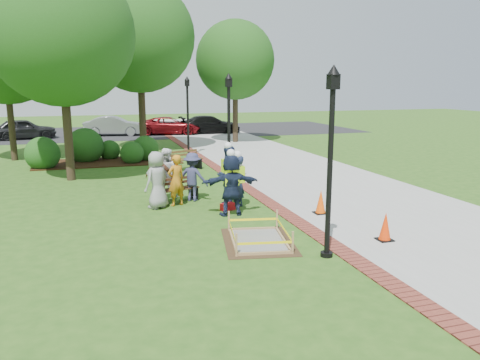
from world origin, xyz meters
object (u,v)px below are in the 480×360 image
object	(u,v)px
hivis_worker_a	(231,183)
hivis_worker_c	(228,173)
lamp_near	(331,148)
cone_front	(385,227)
bench_near	(177,195)
wet_concrete_pad	(258,233)
hivis_worker_b	(237,179)

from	to	relation	value
hivis_worker_a	hivis_worker_c	distance (m)	1.51
lamp_near	cone_front	bearing A→B (deg)	15.57
bench_near	hivis_worker_c	distance (m)	1.85
cone_front	hivis_worker_a	size ratio (longest dim) A/B	0.37
lamp_near	wet_concrete_pad	bearing A→B (deg)	129.19
hivis_worker_a	hivis_worker_c	world-z (taller)	hivis_worker_c
cone_front	lamp_near	distance (m)	2.89
hivis_worker_a	hivis_worker_c	bearing A→B (deg)	77.28
lamp_near	hivis_worker_a	bearing A→B (deg)	105.64
wet_concrete_pad	cone_front	size ratio (longest dim) A/B	3.49
cone_front	hivis_worker_b	bearing A→B (deg)	121.22
cone_front	bench_near	bearing A→B (deg)	127.94
bench_near	hivis_worker_b	size ratio (longest dim) A/B	0.85
cone_front	wet_concrete_pad	bearing A→B (deg)	163.82
bench_near	lamp_near	bearing A→B (deg)	-68.41
wet_concrete_pad	cone_front	bearing A→B (deg)	-16.18
wet_concrete_pad	hivis_worker_c	xyz separation A→B (m)	(0.37, 4.01, 0.76)
bench_near	cone_front	bearing A→B (deg)	-52.06
wet_concrete_pad	lamp_near	bearing A→B (deg)	-50.81
cone_front	hivis_worker_a	bearing A→B (deg)	131.22
wet_concrete_pad	hivis_worker_c	distance (m)	4.10
cone_front	lamp_near	size ratio (longest dim) A/B	0.17
lamp_near	hivis_worker_b	world-z (taller)	lamp_near
hivis_worker_b	bench_near	bearing A→B (deg)	143.77
hivis_worker_a	lamp_near	bearing A→B (deg)	-74.36
lamp_near	hivis_worker_c	distance (m)	5.67
lamp_near	hivis_worker_c	size ratio (longest dim) A/B	2.11
hivis_worker_b	lamp_near	bearing A→B (deg)	-82.03
wet_concrete_pad	cone_front	xyz separation A→B (m)	(3.04, -0.88, 0.12)
bench_near	lamp_near	xyz separation A→B (m)	(2.37, -5.99, 2.23)
wet_concrete_pad	lamp_near	size ratio (longest dim) A/B	0.61
hivis_worker_b	hivis_worker_c	world-z (taller)	hivis_worker_c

